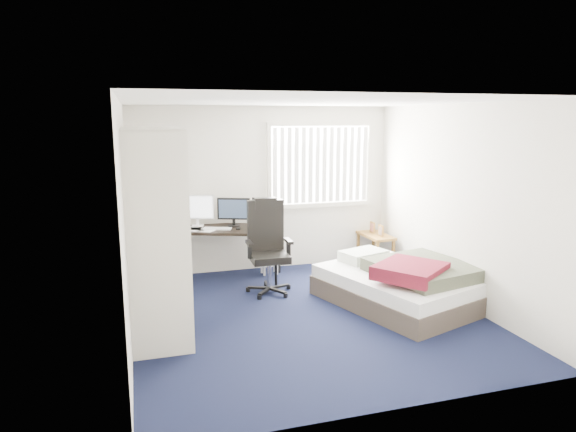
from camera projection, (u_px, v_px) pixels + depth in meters
The scene contains 10 objects.
ground at pixel (307, 316), 6.12m from camera, with size 4.20×4.20×0.00m, color black.
room_shell at pixel (308, 190), 5.83m from camera, with size 4.20×4.20×4.20m.
window_assembly at pixel (320, 165), 7.99m from camera, with size 1.72×0.09×1.32m.
closet at pixel (157, 208), 5.64m from camera, with size 0.64×1.84×2.22m.
desk at pixel (230, 226), 7.45m from camera, with size 1.68×1.20×1.21m.
office_chair at pixel (268, 256), 6.92m from camera, with size 0.61×0.61×1.26m.
footstool at pixel (269, 263), 7.74m from camera, with size 0.27×0.22×0.22m.
nightstand at pixel (375, 238), 8.19m from camera, with size 0.39×0.74×0.68m.
bed at pixel (402, 283), 6.47m from camera, with size 1.93×2.23×0.63m.
pine_box at pixel (167, 327), 5.38m from camera, with size 0.44×0.33×0.33m, color tan.
Camera 1 is at (-1.89, -5.47, 2.32)m, focal length 32.00 mm.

